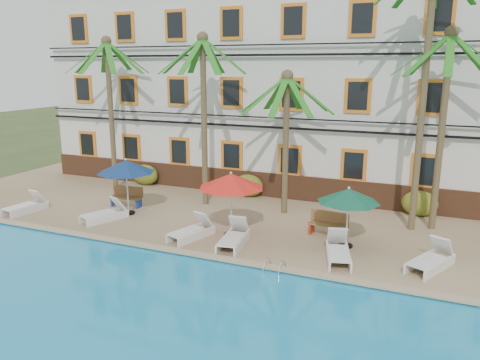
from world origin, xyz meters
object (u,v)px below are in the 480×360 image
at_px(palm_e, 444,103).
at_px(lounger_e, 338,251).
at_px(umbrella_blue, 126,167).
at_px(bench_left, 127,196).
at_px(lounger_f, 431,259).
at_px(palm_a, 110,93).
at_px(palm_b, 204,97).
at_px(palm_c, 286,122).
at_px(lounger_b, 105,213).
at_px(lounger_c, 192,230).
at_px(umbrella_green, 349,196).
at_px(umbrella_red, 231,181).
at_px(bench_right, 329,224).
at_px(lounger_a, 26,206).
at_px(pool_ladder, 274,270).
at_px(palm_d, 426,63).
at_px(lounger_d, 234,237).

height_order(palm_e, lounger_e, palm_e).
bearing_deg(umbrella_blue, bench_left, 128.86).
bearing_deg(lounger_f, bench_left, 171.72).
distance_m(palm_a, lounger_e, 14.12).
relative_size(palm_b, palm_c, 1.26).
bearing_deg(lounger_b, lounger_c, -5.77).
relative_size(umbrella_green, lounger_c, 1.09).
height_order(umbrella_red, bench_right, umbrella_red).
distance_m(palm_c, lounger_b, 8.49).
relative_size(lounger_a, bench_right, 1.28).
xyz_separation_m(umbrella_red, lounger_a, (-9.51, -0.82, -1.83)).
relative_size(umbrella_blue, umbrella_green, 1.11).
bearing_deg(umbrella_red, pool_ladder, -42.52).
xyz_separation_m(palm_d, bench_right, (-2.86, -1.96, -5.90)).
xyz_separation_m(lounger_d, lounger_e, (3.71, 0.18, -0.00)).
xyz_separation_m(lounger_a, lounger_b, (3.91, 0.46, 0.00)).
relative_size(bench_left, pool_ladder, 2.06).
distance_m(palm_d, bench_left, 13.68).
relative_size(palm_e, lounger_c, 3.78).
bearing_deg(lounger_d, lounger_c, 177.32).
xyz_separation_m(palm_a, lounger_d, (8.81, -4.81, -4.61)).
bearing_deg(lounger_b, palm_d, 17.55).
relative_size(palm_c, pool_ladder, 8.23).
bearing_deg(palm_e, bench_right, -146.74).
distance_m(lounger_b, lounger_c, 4.37).
distance_m(palm_b, pool_ladder, 9.20).
bearing_deg(pool_ladder, lounger_b, 166.60).
relative_size(umbrella_red, lounger_e, 1.16).
height_order(palm_a, palm_e, same).
bearing_deg(umbrella_green, palm_c, 137.78).
xyz_separation_m(umbrella_blue, lounger_b, (-0.40, -1.07, -1.80)).
bearing_deg(lounger_c, umbrella_red, 32.83).
xyz_separation_m(palm_c, umbrella_blue, (-6.20, -2.77, -1.91)).
distance_m(lounger_a, pool_ladder, 12.11).
relative_size(palm_c, lounger_a, 3.10).
xyz_separation_m(umbrella_green, bench_right, (-0.82, 0.87, -1.41)).
height_order(palm_c, lounger_c, palm_c).
bearing_deg(palm_d, bench_right, -145.57).
relative_size(palm_c, lounger_f, 2.88).
xyz_separation_m(lounger_f, bench_right, (-3.64, 1.68, 0.16)).
relative_size(lounger_a, lounger_d, 0.93).
height_order(palm_d, palm_e, palm_d).
height_order(lounger_b, lounger_d, lounger_d).
bearing_deg(bench_left, bench_right, -1.27).
distance_m(umbrella_blue, bench_right, 8.79).
relative_size(palm_a, lounger_d, 3.63).
bearing_deg(bench_right, lounger_b, -168.76).
relative_size(lounger_c, lounger_d, 0.96).
height_order(palm_b, lounger_c, palm_b).
xyz_separation_m(palm_a, palm_e, (15.34, -0.14, -0.00)).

